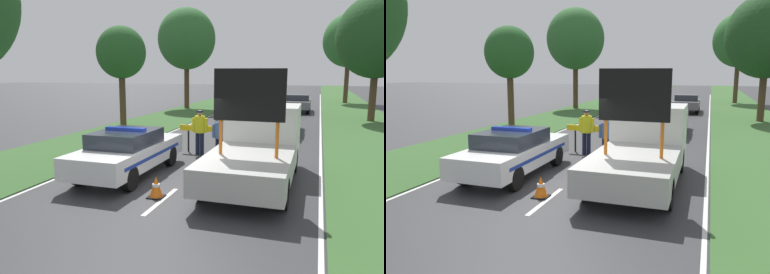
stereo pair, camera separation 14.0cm
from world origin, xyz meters
The scene contains 18 objects.
ground_plane centered at (0.00, 0.00, 0.00)m, with size 160.00×160.00×0.00m, color #333335.
lane_markings centered at (0.00, 15.84, 0.00)m, with size 7.63×60.27×0.01m.
grass_verge_left centered at (-6.10, 20.00, 0.01)m, with size 4.47×120.00×0.03m.
grass_verge_right centered at (6.10, 20.00, 0.01)m, with size 4.47×120.00×0.03m.
police_car centered at (-1.93, 1.10, 0.74)m, with size 1.84×4.78×1.51m.
work_truck centered at (1.93, 1.89, 1.04)m, with size 2.20×5.59×3.25m.
road_barrier centered at (0.11, 4.93, 0.90)m, with size 3.48×0.08×1.07m.
police_officer centered at (-0.69, 4.52, 1.02)m, with size 0.62×0.39×1.72m.
pedestrian_civilian centered at (0.24, 3.98, 0.92)m, with size 0.57×0.36×1.58m.
traffic_cone_near_police centered at (-0.23, -0.62, 0.28)m, with size 0.41×0.41×0.56m.
traffic_cone_centre_front centered at (-2.94, 5.35, 0.24)m, with size 0.35×0.35×0.49m.
queued_car_van_white centered at (1.73, 10.92, 0.77)m, with size 1.74×4.43×1.48m.
queued_car_sedan_silver centered at (-1.96, 16.29, 0.78)m, with size 1.70×3.99×1.47m.
queued_car_suv_grey centered at (2.01, 21.66, 0.74)m, with size 1.94×4.21×1.38m.
roadside_tree_near_right centered at (-7.29, 21.68, 5.86)m, with size 4.88×4.88×8.45m.
roadside_tree_mid_left centered at (6.12, 31.91, 6.16)m, with size 4.99×4.99×8.81m.
roadside_tree_mid_right centered at (6.83, 17.32, 5.31)m, with size 4.95×4.95×7.93m.
roadside_tree_far_left centered at (-7.16, 10.22, 4.19)m, with size 2.80×2.80×5.71m.
Camera 2 is at (3.70, -8.96, 3.18)m, focal length 35.00 mm.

